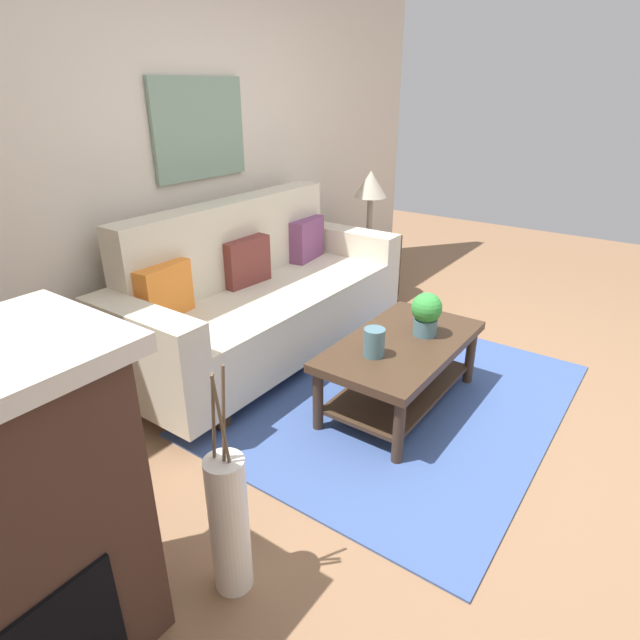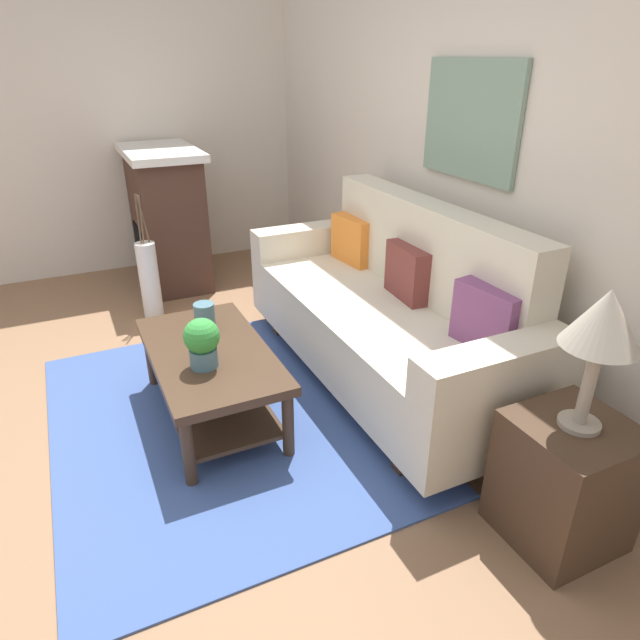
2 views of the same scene
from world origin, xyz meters
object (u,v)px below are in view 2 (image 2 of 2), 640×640
Objects in this scene: side_table at (564,481)px; fireplace at (167,217)px; floor_vase at (150,281)px; table_lamp at (603,325)px; throw_pillow_maroon at (408,272)px; framed_painting at (470,120)px; couch at (388,314)px; coffee_table at (211,368)px; potted_plant_tabletop at (202,341)px; tabletop_vase at (205,317)px; throw_pillow_orange at (352,240)px; throw_pillow_plum at (486,318)px.

fireplace is (-3.64, -0.85, 0.31)m from side_table.
table_lamp is at bearing 21.41° from floor_vase.
throw_pillow_maroon is 0.91m from framed_painting.
throw_pillow_maroon is at bearing 90.00° from couch.
coffee_table is 0.31m from potted_plant_tabletop.
potted_plant_tabletop is (0.41, -0.11, 0.06)m from tabletop_vase.
throw_pillow_orange and throw_pillow_maroon have the same top height.
couch is 0.75m from throw_pillow_orange.
potted_plant_tabletop is at bearing -57.03° from throw_pillow_orange.
floor_vase is at bearing -177.31° from coffee_table.
coffee_table is 1.93m from table_lamp.
throw_pillow_orange reaches higher than coffee_table.
tabletop_vase is 1.96m from fireplace.
coffee_table is at bearing -6.09° from fireplace.
table_lamp reaches higher than coffee_table.
potted_plant_tabletop reaches higher than coffee_table.
throw_pillow_orange is 1.00× the size of throw_pillow_plum.
coffee_table is 1.98m from framed_painting.
couch is 0.75m from throw_pillow_plum.
table_lamp is 1.59m from framed_painting.
throw_pillow_orange is 1.54m from potted_plant_tabletop.
throw_pillow_maroon reaches higher than tabletop_vase.
couch is 1.09m from tabletop_vase.
throw_pillow_plum reaches higher than tabletop_vase.
floor_vase is (-0.82, -1.30, -0.38)m from throw_pillow_orange.
throw_pillow_maroon reaches higher than coffee_table.
potted_plant_tabletop is 0.34× the size of framed_painting.
couch is 0.28m from throw_pillow_maroon.
framed_painting is at bearing 154.02° from throw_pillow_plum.
side_table is at bearing -0.70° from couch.
tabletop_vase is 0.43m from potted_plant_tabletop.
throw_pillow_orange is 2.26× the size of tabletop_vase.
throw_pillow_plum is 0.80m from table_lamp.
potted_plant_tabletop is at bearing -22.07° from coffee_table.
potted_plant_tabletop is at bearing 0.20° from floor_vase.
fireplace is at bearing -161.24° from throw_pillow_plum.
table_lamp is (1.42, -0.14, 0.31)m from throw_pillow_maroon.
fireplace is at bearing -155.93° from throw_pillow_maroon.
table_lamp is at bearing -18.82° from framed_painting.
table_lamp is at bearing -3.86° from throw_pillow_orange.
couch is at bearing 75.73° from tabletop_vase.
side_table is 0.48× the size of fireplace.
fireplace is at bearing -166.88° from side_table.
tabletop_vase reaches higher than side_table.
floor_vase is (-1.52, -1.30, -0.38)m from throw_pillow_maroon.
side_table is 0.98× the size of table_lamp.
side_table is at bearing -11.22° from throw_pillow_plum.
table_lamp is (1.42, -0.02, 0.56)m from couch.
fireplace reaches higher than coffee_table.
floor_vase is at bearing -179.80° from potted_plant_tabletop.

